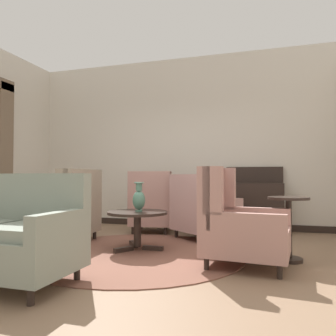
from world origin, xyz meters
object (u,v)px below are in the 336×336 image
at_px(coffee_table, 137,219).
at_px(armchair_far_left, 152,207).
at_px(settee, 7,237).
at_px(armchair_beside_settee, 69,212).
at_px(porcelain_vase, 139,199).
at_px(side_table, 289,223).
at_px(sideboard, 254,204).
at_px(armchair_near_window, 237,225).
at_px(armchair_near_sideboard, 202,212).

distance_m(coffee_table, armchair_far_left, 1.42).
distance_m(settee, armchair_far_left, 3.04).
xyz_separation_m(settee, armchair_beside_settee, (-0.52, 1.80, 0.03)).
bearing_deg(porcelain_vase, side_table, -0.66).
relative_size(settee, side_table, 1.83).
xyz_separation_m(settee, sideboard, (2.08, 3.60, 0.08)).
distance_m(side_table, sideboard, 2.05).
bearing_deg(porcelain_vase, coffee_table, 150.65).
relative_size(armchair_near_window, armchair_far_left, 1.01).
height_order(coffee_table, porcelain_vase, porcelain_vase).
height_order(coffee_table, armchair_near_sideboard, armchair_near_sideboard).
bearing_deg(armchair_near_sideboard, side_table, 177.26).
height_order(settee, armchair_far_left, armchair_far_left).
bearing_deg(coffee_table, armchair_near_sideboard, 57.13).
bearing_deg(armchair_near_sideboard, armchair_near_window, 153.25).
xyz_separation_m(armchair_near_window, armchair_far_left, (-1.64, 1.82, 0.00)).
distance_m(armchair_beside_settee, armchair_far_left, 1.50).
bearing_deg(porcelain_vase, settee, -112.23).
bearing_deg(porcelain_vase, armchair_far_left, 102.65).
xyz_separation_m(coffee_table, armchair_beside_settee, (-1.16, 0.16, 0.04)).
distance_m(porcelain_vase, side_table, 1.90).
height_order(settee, armchair_near_sideboard, armchair_near_sideboard).
relative_size(armchair_beside_settee, armchair_near_window, 1.01).
relative_size(armchair_near_sideboard, sideboard, 1.01).
distance_m(armchair_near_sideboard, armchair_near_window, 1.63).
distance_m(armchair_near_sideboard, armchair_beside_settee, 2.04).
distance_m(settee, armchair_beside_settee, 1.87).
bearing_deg(armchair_beside_settee, coffee_table, 81.60).
distance_m(porcelain_vase, armchair_far_left, 1.46).
bearing_deg(coffee_table, armchair_beside_settee, 171.90).
bearing_deg(coffee_table, sideboard, 53.59).
bearing_deg(armchair_near_sideboard, sideboard, -91.41).
distance_m(coffee_table, armchair_near_window, 1.42).
bearing_deg(coffee_table, side_table, -1.11).
relative_size(coffee_table, settee, 0.59).
relative_size(side_table, sideboard, 0.64).
bearing_deg(armchair_near_window, settee, 127.16).
bearing_deg(armchair_near_sideboard, armchair_far_left, 19.64).
height_order(armchair_beside_settee, armchair_near_window, armchair_beside_settee).
xyz_separation_m(porcelain_vase, settee, (-0.66, -1.62, -0.26)).
relative_size(coffee_table, armchair_beside_settee, 0.74).
distance_m(coffee_table, porcelain_vase, 0.28).
bearing_deg(armchair_near_sideboard, coffee_table, 95.85).
xyz_separation_m(armchair_near_sideboard, armchair_near_window, (0.68, -1.48, 0.02)).
height_order(coffee_table, settee, settee).
bearing_deg(armchair_beside_settee, side_table, 85.94).
bearing_deg(coffee_table, porcelain_vase, -29.35).
height_order(coffee_table, armchair_beside_settee, armchair_beside_settee).
bearing_deg(armchair_near_window, sideboard, 3.80).
relative_size(armchair_near_sideboard, armchair_far_left, 1.10).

